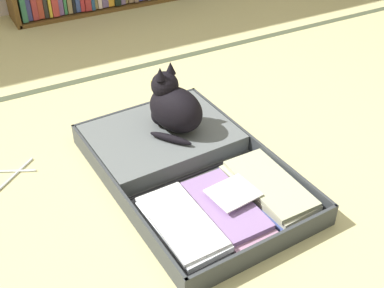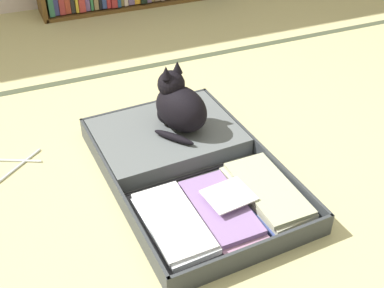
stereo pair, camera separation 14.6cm
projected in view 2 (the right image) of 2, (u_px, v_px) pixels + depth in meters
The scene contains 4 objects.
ground_plane at pixel (218, 211), 1.86m from camera, with size 10.00×10.00×0.00m, color tan.
tatami_border at pixel (125, 71), 2.78m from camera, with size 4.80×0.05×0.00m.
open_suitcase at pixel (185, 163), 2.03m from camera, with size 0.69×1.02×0.09m.
black_cat at pixel (178, 105), 2.09m from camera, with size 0.26×0.31×0.29m.
Camera 2 is at (-0.62, -1.21, 1.30)m, focal length 45.97 mm.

